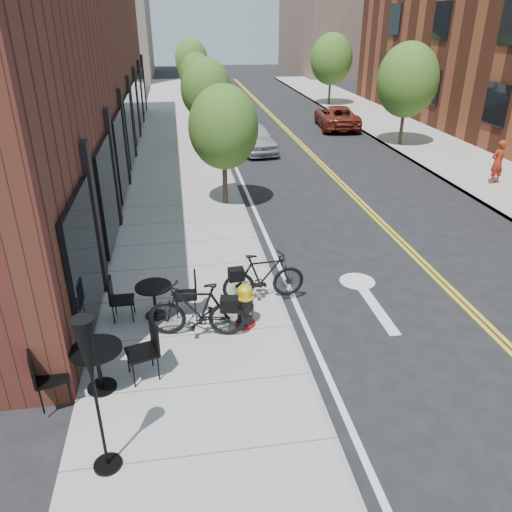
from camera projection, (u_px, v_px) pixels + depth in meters
ground at (312, 378)px, 8.81m from camera, size 120.00×120.00×0.00m
sidewalk_near at (183, 197)px, 17.38m from camera, size 4.00×70.00×0.12m
sidewalk_far at (498, 181)px, 19.08m from camera, size 4.00×70.00×0.12m
building_near at (54, 82)px, 18.80m from camera, size 5.00×28.00×7.00m
bg_building_left at (107, 23)px, 48.12m from camera, size 8.00×14.00×10.00m
bg_building_right at (340, 12)px, 52.85m from camera, size 10.00×16.00×12.00m
tree_near_a at (223, 128)px, 15.58m from camera, size 2.20×2.20×3.81m
tree_near_b at (206, 89)px, 22.64m from camera, size 2.30×2.30×3.98m
tree_near_c at (197, 75)px, 29.82m from camera, size 2.10×2.10×3.67m
tree_near_d at (191, 59)px, 36.81m from camera, size 2.40×2.40×4.11m
tree_far_b at (408, 80)px, 22.90m from camera, size 2.80×2.80×4.62m
tree_far_c at (331, 59)px, 33.55m from camera, size 2.80×2.80×4.62m
fire_hydrant at (245, 306)px, 9.94m from camera, size 0.49×0.49×0.94m
bicycle_left at (197, 310)px, 9.56m from camera, size 1.97×0.87×1.14m
bicycle_right at (264, 277)px, 10.82m from camera, size 1.87×0.67×1.10m
bistro_set_b at (98, 363)px, 8.18m from camera, size 2.01×1.05×1.06m
bistro_set_c at (154, 296)px, 10.22m from camera, size 1.72×0.75×0.93m
patio_umbrella at (90, 365)px, 6.21m from camera, size 0.39×0.39×2.43m
parked_car_a at (255, 138)px, 23.07m from camera, size 1.90×3.89×1.28m
parked_car_b at (240, 114)px, 28.33m from camera, size 1.42×4.00×1.32m
parked_car_c at (222, 106)px, 30.54m from camera, size 2.30×5.22×1.49m
parked_car_far at (337, 117)px, 27.87m from camera, size 2.58×4.67×1.24m
pedestrian at (498, 162)px, 18.26m from camera, size 0.66×0.52×1.60m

